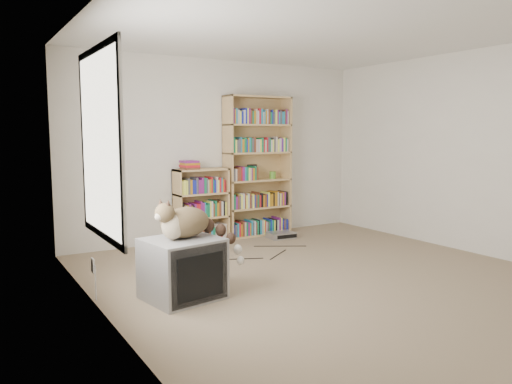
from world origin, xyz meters
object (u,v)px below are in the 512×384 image
crt_tv (182,269)px  bookcase_short (201,208)px  cat (193,226)px  bookcase_tall (257,170)px  dvd_player (281,235)px

crt_tv → bookcase_short: bookcase_short is taller
cat → bookcase_short: 2.33m
bookcase_tall → dvd_player: size_ratio=5.45×
dvd_player → cat: bearing=-136.3°
bookcase_tall → bookcase_short: bearing=-179.8°
cat → bookcase_tall: 2.86m
crt_tv → bookcase_tall: (2.06, 2.08, 0.68)m
bookcase_short → dvd_player: bookcase_short is taller
crt_tv → bookcase_tall: bookcase_tall is taller
cat → dvd_player: size_ratio=2.26×
cat → crt_tv: bearing=163.9°
crt_tv → cat: 0.40m
bookcase_tall → bookcase_short: (-0.90, -0.00, -0.48)m
bookcase_tall → dvd_player: (0.16, -0.39, -0.91)m
crt_tv → cat: (0.12, 0.01, 0.38)m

